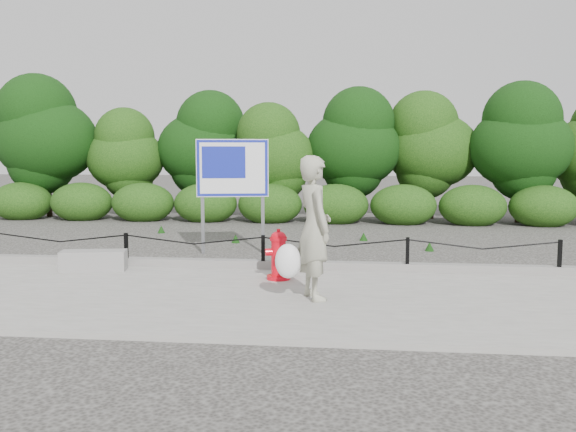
# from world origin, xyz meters

# --- Properties ---
(ground) EXTENTS (90.00, 90.00, 0.00)m
(ground) POSITION_xyz_m (0.00, 0.00, 0.00)
(ground) COLOR #2D2B28
(ground) RESTS_ON ground
(sidewalk) EXTENTS (14.00, 4.00, 0.08)m
(sidewalk) POSITION_xyz_m (0.00, -2.00, 0.04)
(sidewalk) COLOR gray
(sidewalk) RESTS_ON ground
(curb) EXTENTS (14.00, 0.22, 0.14)m
(curb) POSITION_xyz_m (0.00, 0.05, 0.15)
(curb) COLOR slate
(curb) RESTS_ON sidewalk
(chain_barrier) EXTENTS (10.06, 0.06, 0.60)m
(chain_barrier) POSITION_xyz_m (0.00, 0.00, 0.46)
(chain_barrier) COLOR black
(chain_barrier) RESTS_ON sidewalk
(treeline) EXTENTS (20.38, 3.55, 4.54)m
(treeline) POSITION_xyz_m (-0.09, 8.93, 2.41)
(treeline) COLOR black
(treeline) RESTS_ON ground
(fire_hydrant) EXTENTS (0.47, 0.48, 0.82)m
(fire_hydrant) POSITION_xyz_m (0.38, -0.86, 0.47)
(fire_hydrant) COLOR red
(fire_hydrant) RESTS_ON sidewalk
(pedestrian) EXTENTS (0.90, 0.86, 2.00)m
(pedestrian) POSITION_xyz_m (1.02, -2.08, 1.05)
(pedestrian) COLOR #A1A08A
(pedestrian) RESTS_ON sidewalk
(concrete_block) EXTENTS (1.15, 0.59, 0.35)m
(concrete_block) POSITION_xyz_m (-2.89, -0.50, 0.26)
(concrete_block) COLOR gray
(concrete_block) RESTS_ON sidewalk
(advertising_sign) EXTENTS (1.48, 0.40, 2.40)m
(advertising_sign) POSITION_xyz_m (-0.96, 2.01, 1.69)
(advertising_sign) COLOR slate
(advertising_sign) RESTS_ON ground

